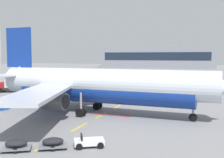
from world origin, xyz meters
name	(u,v)px	position (x,y,z in m)	size (l,w,h in m)	color
apron_paint_markings	(132,99)	(18.00, 37.10, 0.00)	(8.00, 95.08, 0.01)	yellow
airliner_foreground	(99,85)	(17.31, 22.50, 3.95)	(34.75, 34.61, 12.20)	silver
catering_truck	(14,85)	(-9.11, 37.39, 1.65)	(7.38, 4.90, 3.14)	black
baggage_train	(53,143)	(19.18, 7.73, 0.52)	(8.18, 5.57, 1.14)	silver
uld_cargo_container	(2,104)	(2.68, 20.27, 0.80)	(1.81, 1.77, 1.60)	#194C9E
apron_light_mast_near	(0,27)	(-24.35, 50.93, 15.87)	(1.80, 1.80, 25.60)	slate
terminal_satellite	(158,57)	(-2.00, 170.20, 6.92)	(72.71, 19.10, 15.40)	gray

